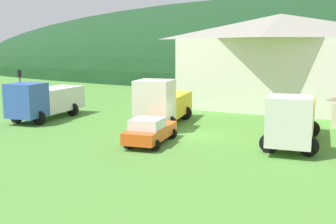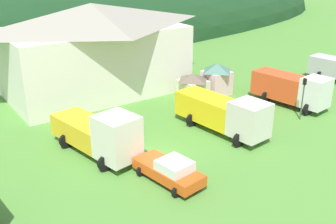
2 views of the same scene
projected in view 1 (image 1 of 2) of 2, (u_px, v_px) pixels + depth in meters
name	position (u px, v px, depth m)	size (l,w,h in m)	color
ground_plane	(192.00, 135.00, 27.96)	(200.00, 200.00, 0.00)	#518C38
forested_hill_backdrop	(307.00, 78.00, 78.55)	(166.29, 60.00, 30.46)	#193D1E
depot_building	(279.00, 60.00, 39.98)	(18.70, 11.37, 9.00)	white
box_truck_blue	(45.00, 100.00, 33.74)	(3.66, 7.71, 3.16)	#3356AD
heavy_rig_striped	(163.00, 103.00, 31.17)	(4.04, 8.28, 3.61)	silver
flatbed_truck_yellow	(293.00, 117.00, 25.10)	(3.68, 8.56, 3.26)	silver
service_pickup_orange	(150.00, 131.00, 25.42)	(2.82, 5.10, 1.66)	#E15219
traffic_light_west	(20.00, 90.00, 33.20)	(0.20, 0.32, 4.08)	#4C4C51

